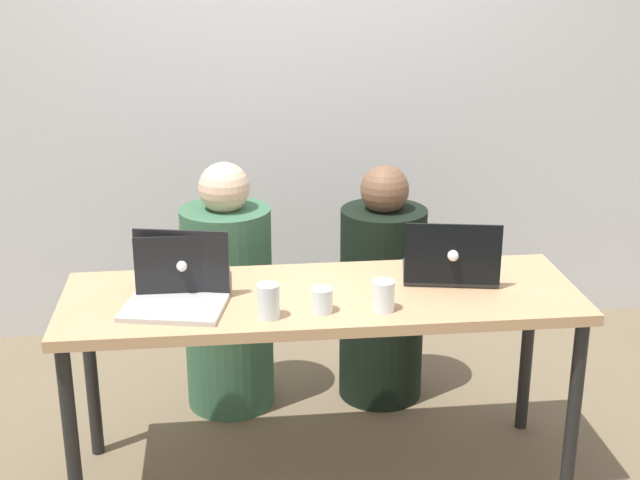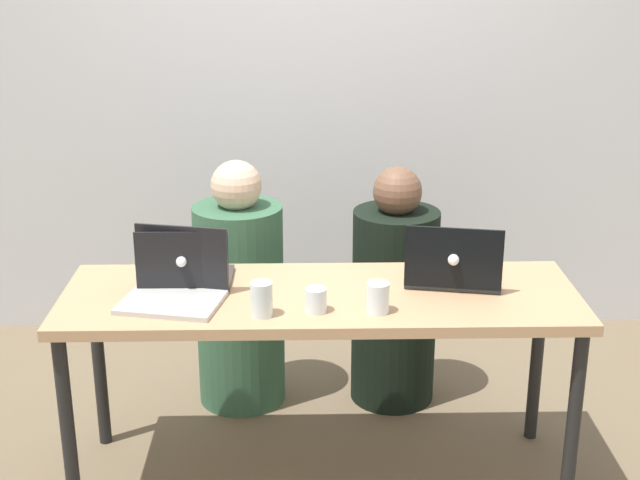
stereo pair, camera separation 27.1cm
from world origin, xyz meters
TOP-DOWN VIEW (x-y plane):
  - ground_plane at (0.00, 0.00)m, footprint 12.00×12.00m
  - back_wall at (0.00, 1.44)m, footprint 4.81×0.10m
  - desk at (0.00, 0.00)m, footprint 1.85×0.61m
  - person_on_left at (-0.33, 0.61)m, footprint 0.40×0.40m
  - person_on_right at (0.33, 0.61)m, footprint 0.42×0.42m
  - laptop_front_left at (-0.51, -0.05)m, footprint 0.39×0.32m
  - laptop_back_right at (0.49, 0.07)m, footprint 0.39×0.32m
  - laptop_back_left at (-0.49, 0.09)m, footprint 0.33×0.27m
  - water_glass_left at (-0.20, -0.19)m, footprint 0.07×0.07m
  - water_glass_right at (0.19, -0.17)m, footprint 0.08×0.08m
  - water_glass_center at (-0.02, -0.16)m, footprint 0.07×0.07m

SIDE VIEW (x-z plane):
  - ground_plane at x=0.00m, z-range 0.00..0.00m
  - person_on_right at x=0.33m, z-range -0.06..1.00m
  - person_on_left at x=-0.33m, z-range -0.06..1.03m
  - desk at x=0.00m, z-range 0.31..1.06m
  - water_glass_center at x=-0.02m, z-range 0.75..0.84m
  - water_glass_right at x=0.19m, z-range 0.75..0.86m
  - laptop_back_left at x=-0.49m, z-range 0.69..0.92m
  - water_glass_left at x=-0.20m, z-range 0.75..0.87m
  - laptop_back_right at x=0.49m, z-range 0.69..0.93m
  - laptop_front_left at x=-0.51m, z-range 0.69..0.93m
  - back_wall at x=0.00m, z-range 0.00..2.62m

